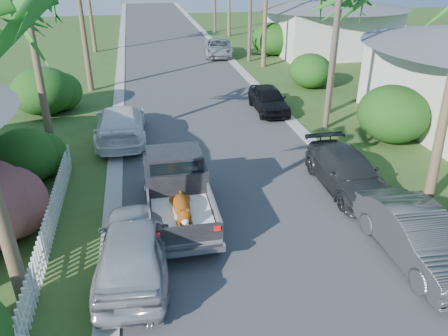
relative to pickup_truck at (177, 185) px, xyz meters
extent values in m
cube|color=#38383A|center=(2.20, 18.28, -1.00)|extent=(8.00, 100.00, 0.02)
cube|color=#A5A39E|center=(-2.10, 18.28, -0.98)|extent=(0.60, 100.00, 0.06)
cube|color=#A5A39E|center=(6.50, 18.28, -0.98)|extent=(0.60, 100.00, 0.06)
cylinder|color=black|center=(-0.85, -2.21, -0.63)|extent=(0.28, 0.76, 0.76)
cylinder|color=black|center=(0.85, -2.21, -0.63)|extent=(0.28, 0.76, 0.76)
cylinder|color=black|center=(-0.85, 1.04, -0.63)|extent=(0.28, 0.76, 0.76)
cylinder|color=black|center=(0.85, 1.04, -0.63)|extent=(0.28, 0.76, 0.76)
cube|color=slate|center=(0.00, -1.56, -0.39)|extent=(1.90, 2.40, 0.24)
cube|color=slate|center=(-0.92, -1.56, -0.01)|extent=(0.06, 2.40, 0.55)
cube|color=slate|center=(0.92, -1.56, -0.01)|extent=(0.06, 2.40, 0.55)
cube|color=black|center=(0.00, -2.73, -0.03)|extent=(1.92, 0.08, 0.52)
cube|color=silver|center=(0.00, -2.89, -0.46)|extent=(1.98, 0.18, 0.18)
cube|color=red|center=(-0.80, -2.78, 0.09)|extent=(0.18, 0.05, 0.14)
cube|color=red|center=(0.80, -2.78, 0.09)|extent=(0.18, 0.05, 0.14)
cube|color=black|center=(0.00, 0.29, 0.04)|extent=(1.94, 1.65, 1.10)
cube|color=black|center=(0.00, 0.29, 0.77)|extent=(1.70, 1.35, 0.55)
cube|color=black|center=(0.00, -0.38, 0.74)|extent=(1.60, 0.05, 0.45)
cube|color=black|center=(0.00, 1.54, -0.11)|extent=(1.94, 1.20, 0.80)
cube|color=white|center=(0.00, -1.56, -0.19)|extent=(1.70, 2.10, 0.16)
ellipsoid|color=orange|center=(0.00, -1.46, 0.11)|extent=(0.48, 1.25, 0.43)
sphere|color=orange|center=(0.00, -2.21, 0.19)|extent=(0.40, 0.40, 0.40)
ellipsoid|color=white|center=(0.00, -1.46, 0.01)|extent=(0.32, 0.86, 0.18)
imported|color=#333639|center=(6.12, -3.71, -0.28)|extent=(1.57, 4.43, 1.46)
imported|color=#272A2B|center=(6.07, 0.43, -0.35)|extent=(1.85, 4.53, 1.31)
imported|color=black|center=(5.80, 9.23, -0.34)|extent=(1.65, 3.94, 1.33)
imported|color=#B6B7BD|center=(5.80, 23.68, -0.34)|extent=(2.80, 5.03, 1.33)
imported|color=#BBBDC3|center=(-1.40, -2.76, -0.24)|extent=(2.18, 4.68, 1.55)
imported|color=white|center=(-1.84, 6.74, -0.24)|extent=(2.21, 5.32, 1.54)
cone|color=brown|center=(-4.60, 5.28, 2.09)|extent=(0.36, 0.61, 6.21)
cone|color=brown|center=(-3.80, 15.28, 2.99)|extent=(0.36, 0.36, 8.00)
cone|color=brown|center=(-4.30, 27.28, 2.24)|extent=(0.36, 0.75, 6.51)
cone|color=brown|center=(8.80, 8.28, 1.99)|extent=(0.36, 0.54, 6.01)
cone|color=brown|center=(8.40, 19.28, 3.09)|extent=(0.36, 0.36, 8.20)
cone|color=brown|center=(8.70, 33.28, 2.39)|extent=(0.36, 0.63, 6.81)
ellipsoid|color=#174513|center=(-5.20, 3.28, -0.01)|extent=(2.40, 2.64, 2.00)
ellipsoid|color=#174513|center=(-5.80, 11.28, 0.19)|extent=(3.20, 3.52, 2.40)
ellipsoid|color=#174513|center=(10.00, 4.28, 0.24)|extent=(3.00, 3.30, 2.50)
ellipsoid|color=#174513|center=(9.70, 13.28, 0.04)|extent=(2.60, 2.86, 2.10)
ellipsoid|color=#174513|center=(10.20, 23.28, 0.29)|extent=(3.20, 3.52, 2.60)
cube|color=white|center=(-3.80, -1.22, -0.51)|extent=(0.10, 11.00, 1.00)
cube|color=silver|center=(15.20, 23.28, 0.79)|extent=(9.00, 8.00, 3.60)
cone|color=#595B60|center=(15.20, 23.28, 3.09)|extent=(6.48, 6.48, 1.00)
cylinder|color=brown|center=(7.80, 6.28, 3.49)|extent=(0.26, 0.26, 9.00)
cylinder|color=brown|center=(7.80, 21.28, 3.49)|extent=(0.26, 0.26, 9.00)
camera|label=1|loc=(-0.91, -12.24, 6.59)|focal=35.00mm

